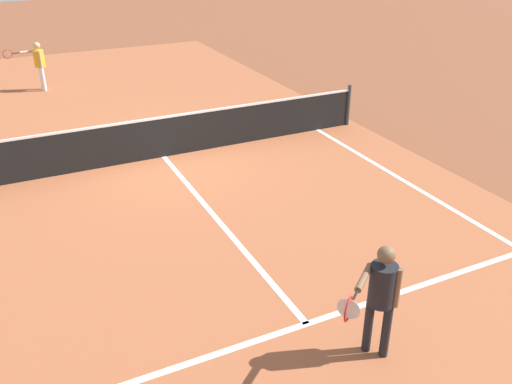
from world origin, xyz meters
The scene contains 8 objects.
ground_plane centered at (0.00, 0.00, 0.00)m, with size 60.00×60.00×0.00m, color brown.
court_surface_inbounds centered at (0.00, 0.00, 0.00)m, with size 10.62×24.40×0.00m, color #9E5433.
line_sideline_right centered at (4.11, -5.95, 0.00)m, with size 0.10×11.89×0.01m, color white.
line_service_near centered at (0.00, -6.40, 0.00)m, with size 8.22×0.10×0.01m, color white.
line_center_service centered at (0.00, -3.20, 0.00)m, with size 0.10×6.40×0.01m, color white.
net centered at (0.00, 0.00, 0.49)m, with size 10.14×0.09×1.07m.
player_near centered at (0.47, -7.24, 0.96)m, with size 1.06×0.68×1.56m.
player_far centered at (-1.81, 6.94, 0.92)m, with size 1.17×0.42×1.50m.
Camera 1 is at (-3.11, -11.26, 4.86)m, focal length 38.20 mm.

